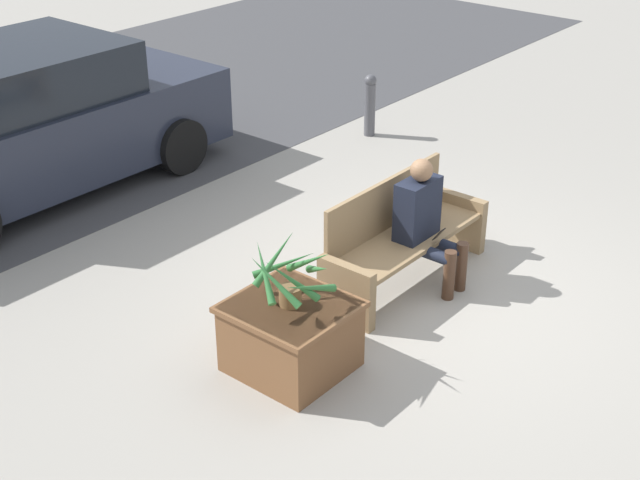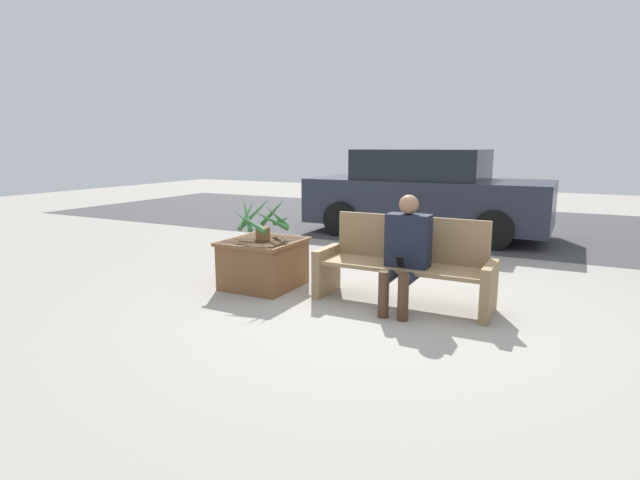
{
  "view_description": "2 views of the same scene",
  "coord_description": "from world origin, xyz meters",
  "px_view_note": "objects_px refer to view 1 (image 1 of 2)",
  "views": [
    {
      "loc": [
        -5.63,
        -3.5,
        3.98
      ],
      "look_at": [
        -1.03,
        0.3,
        0.87
      ],
      "focal_mm": 50.0,
      "sensor_mm": 36.0,
      "label": 1
    },
    {
      "loc": [
        1.68,
        -4.51,
        1.62
      ],
      "look_at": [
        -0.88,
        0.42,
        0.57
      ],
      "focal_mm": 28.0,
      "sensor_mm": 36.0,
      "label": 2
    }
  ],
  "objects_px": {
    "person_seated": "(425,218)",
    "planter_box": "(291,334)",
    "bollard_post": "(370,104)",
    "parked_car": "(24,123)",
    "bench": "(401,237)",
    "potted_plant": "(291,277)"
  },
  "relations": [
    {
      "from": "person_seated",
      "to": "planter_box",
      "type": "height_order",
      "value": "person_seated"
    },
    {
      "from": "bollard_post",
      "to": "parked_car",
      "type": "bearing_deg",
      "value": 153.5
    },
    {
      "from": "bench",
      "to": "parked_car",
      "type": "height_order",
      "value": "parked_car"
    },
    {
      "from": "person_seated",
      "to": "bollard_post",
      "type": "xyz_separation_m",
      "value": [
        2.62,
        2.53,
        -0.21
      ]
    },
    {
      "from": "person_seated",
      "to": "planter_box",
      "type": "relative_size",
      "value": 1.34
    },
    {
      "from": "planter_box",
      "to": "parked_car",
      "type": "distance_m",
      "value": 4.39
    },
    {
      "from": "person_seated",
      "to": "bollard_post",
      "type": "height_order",
      "value": "person_seated"
    },
    {
      "from": "bench",
      "to": "parked_car",
      "type": "distance_m",
      "value": 4.28
    },
    {
      "from": "bench",
      "to": "planter_box",
      "type": "relative_size",
      "value": 2.13
    },
    {
      "from": "bench",
      "to": "potted_plant",
      "type": "xyz_separation_m",
      "value": [
        -1.63,
        -0.16,
        0.37
      ]
    },
    {
      "from": "person_seated",
      "to": "parked_car",
      "type": "bearing_deg",
      "value": 103.14
    },
    {
      "from": "person_seated",
      "to": "planter_box",
      "type": "bearing_deg",
      "value": 178.79
    },
    {
      "from": "person_seated",
      "to": "potted_plant",
      "type": "bearing_deg",
      "value": 178.95
    },
    {
      "from": "bench",
      "to": "parked_car",
      "type": "relative_size",
      "value": 0.43
    },
    {
      "from": "parked_car",
      "to": "bench",
      "type": "bearing_deg",
      "value": -77.19
    },
    {
      "from": "planter_box",
      "to": "potted_plant",
      "type": "bearing_deg",
      "value": -45.14
    },
    {
      "from": "person_seated",
      "to": "bollard_post",
      "type": "relative_size",
      "value": 1.48
    },
    {
      "from": "bench",
      "to": "person_seated",
      "type": "height_order",
      "value": "person_seated"
    },
    {
      "from": "bench",
      "to": "planter_box",
      "type": "xyz_separation_m",
      "value": [
        -1.64,
        -0.15,
        -0.11
      ]
    },
    {
      "from": "parked_car",
      "to": "bollard_post",
      "type": "bearing_deg",
      "value": -26.5
    },
    {
      "from": "planter_box",
      "to": "bollard_post",
      "type": "xyz_separation_m",
      "value": [
        4.33,
        2.5,
        0.11
      ]
    },
    {
      "from": "bench",
      "to": "potted_plant",
      "type": "relative_size",
      "value": 2.7
    }
  ]
}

